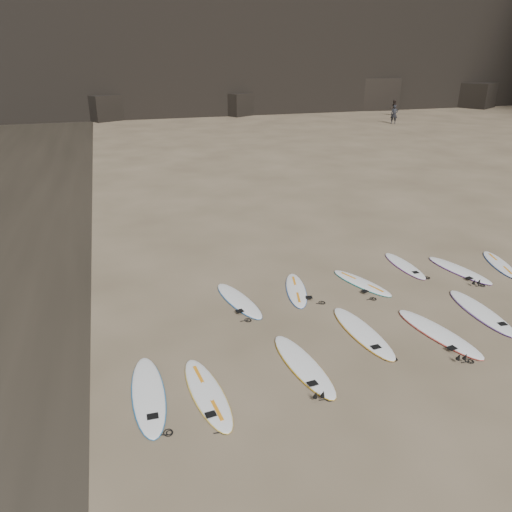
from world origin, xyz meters
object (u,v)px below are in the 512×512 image
at_px(surfboard_0, 207,393).
at_px(surfboard_11, 148,394).
at_px(surfboard_7, 362,283).
at_px(person_b, 394,108).
at_px(surfboard_1, 303,365).
at_px(surfboard_4, 481,312).
at_px(surfboard_2, 363,332).
at_px(surfboard_3, 438,333).
at_px(surfboard_5, 239,300).
at_px(surfboard_9, 459,270).
at_px(person_a, 394,114).
at_px(surfboard_6, 296,290).
at_px(surfboard_10, 500,264).
at_px(surfboard_8, 405,265).

relative_size(surfboard_0, surfboard_11, 0.95).
xyz_separation_m(surfboard_7, person_b, (23.15, 36.71, 0.78)).
distance_m(surfboard_1, surfboard_11, 3.56).
bearing_deg(surfboard_4, surfboard_2, -177.06).
bearing_deg(person_b, surfboard_3, -24.88).
relative_size(surfboard_4, surfboard_11, 0.99).
distance_m(surfboard_5, surfboard_9, 7.57).
height_order(person_a, person_b, person_a).
xyz_separation_m(surfboard_2, surfboard_11, (-5.58, -0.94, 0.00)).
distance_m(surfboard_0, surfboard_1, 2.37).
height_order(surfboard_0, surfboard_5, surfboard_0).
height_order(surfboard_6, surfboard_9, surfboard_9).
xyz_separation_m(surfboard_0, surfboard_2, (4.36, 1.26, 0.00)).
xyz_separation_m(surfboard_1, surfboard_4, (5.70, 0.91, 0.00)).
bearing_deg(surfboard_0, surfboard_5, 59.92).
relative_size(surfboard_9, surfboard_10, 1.08).
bearing_deg(surfboard_11, person_a, 53.44).
distance_m(surfboard_6, person_a, 37.92).
height_order(surfboard_6, surfboard_7, same).
height_order(surfboard_0, surfboard_11, surfboard_11).
distance_m(surfboard_6, surfboard_11, 6.09).
xyz_separation_m(surfboard_6, surfboard_11, (-4.80, -3.74, 0.01)).
distance_m(surfboard_9, person_a, 35.10).
bearing_deg(surfboard_6, surfboard_7, 10.85).
height_order(surfboard_4, surfboard_10, surfboard_4).
distance_m(surfboard_5, person_a, 39.15).
bearing_deg(surfboard_3, surfboard_8, 57.09).
distance_m(surfboard_3, surfboard_6, 4.30).
distance_m(surfboard_5, surfboard_11, 4.64).
xyz_separation_m(surfboard_2, surfboard_7, (1.38, 2.67, -0.01)).
xyz_separation_m(surfboard_5, surfboard_11, (-2.95, -3.58, 0.00)).
height_order(surfboard_1, surfboard_5, surfboard_1).
xyz_separation_m(surfboard_0, surfboard_4, (8.05, 1.27, 0.00)).
relative_size(surfboard_8, person_a, 1.31).
relative_size(surfboard_7, person_b, 1.43).
bearing_deg(surfboard_10, surfboard_6, -164.45).
bearing_deg(surfboard_7, person_a, 37.60).
distance_m(surfboard_3, surfboard_5, 5.54).
bearing_deg(surfboard_1, surfboard_5, 93.35).
height_order(surfboard_9, surfboard_10, surfboard_9).
bearing_deg(surfboard_11, person_b, 54.32).
distance_m(surfboard_3, person_b, 45.95).
xyz_separation_m(person_a, person_b, (3.38, 5.64, -0.07)).
distance_m(surfboard_7, surfboard_11, 7.84).
height_order(surfboard_2, surfboard_10, surfboard_2).
bearing_deg(surfboard_4, surfboard_10, 44.68).
xyz_separation_m(surfboard_6, surfboard_9, (5.71, -0.19, 0.00)).
height_order(surfboard_0, surfboard_6, surfboard_0).
height_order(surfboard_1, person_b, person_b).
height_order(surfboard_1, surfboard_7, surfboard_1).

